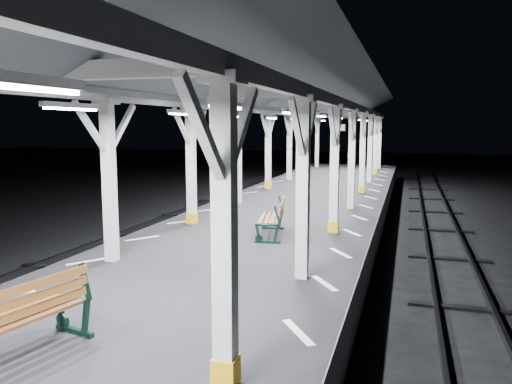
% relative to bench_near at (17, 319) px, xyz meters
% --- Properties ---
extents(ground, '(120.00, 120.00, 0.00)m').
position_rel_bench_near_xyz_m(ground, '(0.53, 6.22, -1.54)').
color(ground, black).
rests_on(ground, ground).
extents(platform, '(6.00, 50.00, 1.00)m').
position_rel_bench_near_xyz_m(platform, '(0.53, 6.22, -1.04)').
color(platform, black).
rests_on(platform, ground).
extents(hazard_stripes_left, '(1.00, 48.00, 0.01)m').
position_rel_bench_near_xyz_m(hazard_stripes_left, '(-1.92, 6.22, -0.54)').
color(hazard_stripes_left, silver).
rests_on(hazard_stripes_left, platform).
extents(hazard_stripes_right, '(1.00, 48.00, 0.01)m').
position_rel_bench_near_xyz_m(hazard_stripes_right, '(2.98, 6.22, -0.54)').
color(hazard_stripes_right, silver).
rests_on(hazard_stripes_right, platform).
extents(track_left, '(2.20, 60.00, 0.16)m').
position_rel_bench_near_xyz_m(track_left, '(-4.47, 6.22, -1.46)').
color(track_left, '#2D2D33').
rests_on(track_left, ground).
extents(track_right, '(2.20, 60.00, 0.16)m').
position_rel_bench_near_xyz_m(track_right, '(5.53, 6.22, -1.46)').
color(track_right, '#2D2D33').
rests_on(track_right, ground).
extents(canopy, '(5.40, 49.00, 4.65)m').
position_rel_bench_near_xyz_m(canopy, '(0.53, 6.20, 3.01)').
color(canopy, silver).
rests_on(canopy, platform).
extents(bench_near, '(1.08, 1.98, 1.02)m').
position_rel_bench_near_xyz_m(bench_near, '(0.00, 0.00, 0.00)').
color(bench_near, black).
rests_on(bench_near, platform).
extents(bench_mid, '(0.94, 1.79, 0.92)m').
position_rel_bench_near_xyz_m(bench_mid, '(1.14, 7.45, -0.05)').
color(bench_mid, black).
rests_on(bench_mid, platform).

